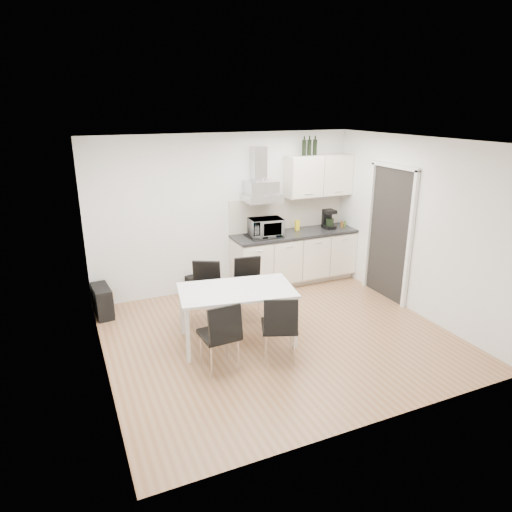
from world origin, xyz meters
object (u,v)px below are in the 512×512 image
Objects in this scene: chair_far_left at (205,294)px; guitar_amp at (102,301)px; kitchenette at (296,236)px; chair_near_right at (279,327)px; dining_table at (236,295)px; floor_speaker at (192,285)px; chair_far_right at (251,289)px; chair_near_left at (219,335)px.

chair_far_left is 1.60m from guitar_amp.
kitchenette reaches higher than chair_near_right.
dining_table is 2.83× the size of guitar_amp.
dining_table is 1.87m from floor_speaker.
guitar_amp is (-3.30, -0.08, -0.60)m from kitchenette.
chair_near_left is (-0.90, -1.14, 0.00)m from chair_far_right.
floor_speaker is at bearing 174.88° from kitchenette.
chair_near_left is 2.37m from guitar_amp.
kitchenette reaches higher than guitar_amp.
floor_speaker is (-0.56, 1.19, -0.28)m from chair_far_right.
chair_far_right is 1.56× the size of guitar_amp.
chair_near_right is 1.56× the size of guitar_amp.
chair_far_right is at bearing -76.74° from floor_speaker.
guitar_amp is at bearing 151.78° from chair_near_right.
chair_near_left is at bearing -135.23° from kitchenette.
dining_table is at bearing 137.01° from chair_near_right.
kitchenette is 1.58× the size of dining_table.
chair_near_left is 2.37m from floor_speaker.
chair_far_right is 1.00× the size of chair_near_left.
kitchenette reaches higher than dining_table.
chair_near_left is 2.82× the size of floor_speaker.
chair_near_left reaches higher than dining_table.
chair_near_right is (-0.16, -1.25, 0.00)m from chair_far_right.
dining_table is (-1.75, -1.63, -0.16)m from kitchenette.
chair_near_left is at bearing 59.59° from chair_far_right.
kitchenette is 2.40m from dining_table.
chair_far_left is at bearing -0.37° from chair_far_right.
chair_far_left reaches higher than guitar_amp.
floor_speaker is at bearing 78.44° from chair_near_left.
dining_table is at bearing -98.86° from floor_speaker.
chair_near_right is at bearing -122.48° from kitchenette.
chair_far_left is 2.82× the size of floor_speaker.
kitchenette is 1.69m from chair_far_right.
dining_table is 0.73m from chair_near_left.
chair_far_right is at bearing 48.63° from chair_near_left.
chair_near_left is at bearing -166.52° from chair_near_right.
chair_near_left is 1.56× the size of guitar_amp.
chair_near_left reaches higher than guitar_amp.
kitchenette is 2.20m from chair_far_left.
dining_table is 0.80m from chair_far_right.
chair_far_right reaches higher than dining_table.
chair_near_right reaches higher than guitar_amp.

